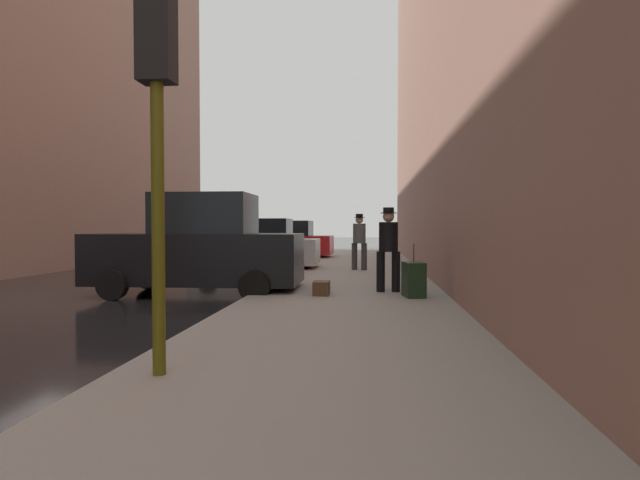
# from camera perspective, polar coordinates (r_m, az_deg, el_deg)

# --- Properties ---
(ground_plane) EXTENTS (120.00, 120.00, 0.00)m
(ground_plane) POSITION_cam_1_polar(r_m,az_deg,el_deg) (11.83, -27.48, -6.05)
(ground_plane) COLOR black
(sidewalk) EXTENTS (4.00, 40.00, 0.15)m
(sidewalk) POSITION_cam_1_polar(r_m,az_deg,el_deg) (9.91, 3.15, -6.88)
(sidewalk) COLOR gray
(sidewalk) RESTS_ON ground_plane
(parked_black_suv) EXTENTS (4.64, 2.14, 2.25)m
(parked_black_suv) POSITION_cam_1_polar(r_m,az_deg,el_deg) (11.42, -13.66, -0.98)
(parked_black_suv) COLOR black
(parked_black_suv) RESTS_ON ground_plane
(parked_silver_sedan) EXTENTS (4.23, 2.12, 1.79)m
(parked_silver_sedan) POSITION_cam_1_polar(r_m,az_deg,el_deg) (16.93, -7.17, -0.76)
(parked_silver_sedan) COLOR #B7BABF
(parked_silver_sedan) RESTS_ON ground_plane
(parked_red_hatchback) EXTENTS (4.25, 2.15, 1.79)m
(parked_red_hatchback) POSITION_cam_1_polar(r_m,az_deg,el_deg) (22.80, -3.78, -0.15)
(parked_red_hatchback) COLOR #B2191E
(parked_red_hatchback) RESTS_ON ground_plane
(fire_hydrant) EXTENTS (0.42, 0.22, 0.70)m
(fire_hydrant) POSITION_cam_1_polar(r_m,az_deg,el_deg) (16.28, -1.25, -2.08)
(fire_hydrant) COLOR red
(fire_hydrant) RESTS_ON sidewalk
(traffic_light) EXTENTS (0.32, 0.32, 3.60)m
(traffic_light) POSITION_cam_1_polar(r_m,az_deg,el_deg) (5.01, -18.10, 15.69)
(traffic_light) COLOR #514C0F
(traffic_light) RESTS_ON sidewalk
(pedestrian_with_fedora) EXTENTS (0.51, 0.44, 1.78)m
(pedestrian_with_fedora) POSITION_cam_1_polar(r_m,az_deg,el_deg) (10.60, 7.82, -0.58)
(pedestrian_with_fedora) COLOR black
(pedestrian_with_fedora) RESTS_ON sidewalk
(pedestrian_with_beanie) EXTENTS (0.53, 0.50, 1.78)m
(pedestrian_with_beanie) POSITION_cam_1_polar(r_m,az_deg,el_deg) (15.83, 4.52, 0.13)
(pedestrian_with_beanie) COLOR #333338
(pedestrian_with_beanie) RESTS_ON sidewalk
(rolling_suitcase) EXTENTS (0.46, 0.62, 1.04)m
(rolling_suitcase) POSITION_cam_1_polar(r_m,az_deg,el_deg) (9.95, 10.65, -4.46)
(rolling_suitcase) COLOR black
(rolling_suitcase) RESTS_ON sidewalk
(duffel_bag) EXTENTS (0.32, 0.44, 0.28)m
(duffel_bag) POSITION_cam_1_polar(r_m,az_deg,el_deg) (10.07, 0.16, -5.51)
(duffel_bag) COLOR #472D19
(duffel_bag) RESTS_ON sidewalk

